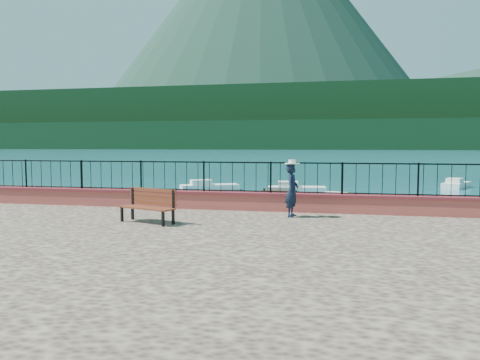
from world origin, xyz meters
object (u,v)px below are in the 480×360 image
at_px(person, 292,190).
at_px(boat_4, 297,187).
at_px(park_bench, 148,212).
at_px(boat_1, 343,200).
at_px(boat_5, 456,183).
at_px(boat_0, 204,203).
at_px(boat_2, 441,203).
at_px(boat_3, 210,185).

height_order(person, boat_4, person).
xyz_separation_m(park_bench, boat_1, (5.13, 13.19, -1.08)).
bearing_deg(person, boat_5, -14.91).
height_order(park_bench, person, person).
bearing_deg(boat_4, boat_0, -117.71).
bearing_deg(boat_0, boat_2, -17.64).
distance_m(boat_1, boat_3, 11.94).
relative_size(boat_2, boat_5, 1.19).
distance_m(boat_0, boat_4, 10.44).
relative_size(boat_1, boat_3, 0.79).
distance_m(boat_0, boat_1, 7.24).
bearing_deg(person, park_bench, 124.19).
bearing_deg(boat_4, boat_5, 20.80).
relative_size(boat_3, boat_4, 1.06).
relative_size(boat_0, boat_5, 1.04).
bearing_deg(boat_1, boat_2, 22.94).
bearing_deg(boat_3, park_bench, -106.97).
distance_m(park_bench, boat_0, 10.64).
distance_m(person, boat_3, 20.37).
distance_m(boat_2, boat_5, 13.89).
relative_size(boat_1, boat_5, 0.99).
xyz_separation_m(boat_2, boat_3, (-14.16, 7.54, 0.00)).
xyz_separation_m(boat_1, boat_2, (4.79, -0.15, 0.00)).
distance_m(person, boat_0, 10.19).
xyz_separation_m(boat_0, boat_2, (11.50, 2.57, 0.00)).
distance_m(person, boat_1, 11.51).
distance_m(boat_1, boat_4, 7.72).
xyz_separation_m(park_bench, boat_4, (2.04, 20.26, -1.08)).
xyz_separation_m(person, boat_3, (-7.91, 18.70, -1.57)).
bearing_deg(person, boat_4, 12.09).
xyz_separation_m(boat_0, boat_4, (3.62, 9.79, 0.00)).
relative_size(boat_1, boat_2, 0.83).
bearing_deg(boat_3, boat_0, -103.86).
height_order(boat_0, boat_5, same).
bearing_deg(boat_0, boat_3, 74.53).
relative_size(boat_2, boat_3, 0.95).
xyz_separation_m(boat_1, boat_4, (-3.09, 7.07, 0.00)).
relative_size(boat_1, boat_4, 0.84).
xyz_separation_m(park_bench, person, (3.67, 1.88, 0.49)).
bearing_deg(boat_5, boat_3, 135.80).
relative_size(park_bench, boat_3, 0.42).
distance_m(park_bench, boat_2, 16.42).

